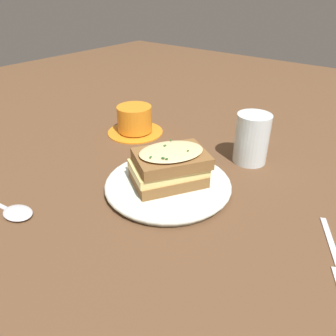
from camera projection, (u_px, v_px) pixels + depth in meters
ground_plane at (168, 180)px, 0.66m from camera, size 2.40×2.40×0.00m
dinner_plate at (168, 185)px, 0.63m from camera, size 0.24×0.24×0.02m
sandwich at (169, 166)px, 0.60m from camera, size 0.15×0.16×0.07m
teacup_with_saucer at (135, 121)px, 0.84m from camera, size 0.14×0.15×0.07m
water_glass at (252, 139)px, 0.70m from camera, size 0.07×0.07×0.11m
spoon at (14, 211)px, 0.56m from camera, size 0.17×0.05×0.01m
condiment_pot at (256, 126)px, 0.84m from camera, size 0.06×0.06×0.04m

